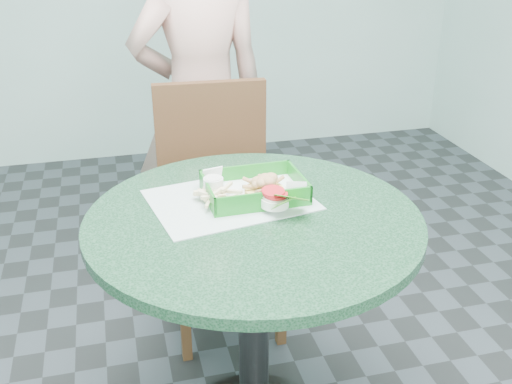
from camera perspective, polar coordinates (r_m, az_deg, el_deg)
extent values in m
cylinder|color=#2A2A2A|center=(1.78, -0.20, -13.44)|extent=(0.09, 0.09, 0.70)
cylinder|color=black|center=(1.58, -0.22, -3.37)|extent=(0.89, 0.89, 0.03)
cube|color=#401F13|center=(2.22, -3.20, -2.87)|extent=(0.42, 0.42, 0.04)
cube|color=#401F13|center=(2.28, -4.30, 4.85)|extent=(0.42, 0.04, 0.46)
cube|color=#401F13|center=(2.17, -6.82, -11.07)|extent=(0.04, 0.04, 0.43)
cube|color=#401F13|center=(2.23, 2.46, -9.78)|extent=(0.04, 0.04, 0.43)
cube|color=#401F13|center=(2.47, -8.01, -6.25)|extent=(0.04, 0.04, 0.43)
cube|color=#401F13|center=(2.52, 0.13, -5.25)|extent=(0.04, 0.04, 0.43)
imported|color=tan|center=(2.48, -5.29, 9.12)|extent=(0.62, 0.44, 1.62)
cube|color=silver|center=(1.66, -2.45, -1.36)|extent=(0.47, 0.39, 0.00)
cube|color=#167A1E|center=(1.67, -0.17, -0.88)|extent=(0.27, 0.20, 0.01)
cube|color=white|center=(1.67, -0.17, -0.69)|extent=(0.26, 0.19, 0.00)
cube|color=#167A1E|center=(1.74, -0.94, 1.26)|extent=(0.27, 0.01, 0.05)
cube|color=#167A1E|center=(1.58, 0.67, -1.46)|extent=(0.27, 0.01, 0.05)
cube|color=#167A1E|center=(1.69, 4.14, 0.44)|extent=(0.01, 0.20, 0.05)
cube|color=#167A1E|center=(1.64, -4.65, -0.52)|extent=(0.01, 0.20, 0.05)
cylinder|color=#EBC661|center=(1.64, 0.78, -0.63)|extent=(0.11, 0.11, 0.02)
cylinder|color=white|center=(1.65, -4.06, 0.30)|extent=(0.06, 0.06, 0.03)
cylinder|color=white|center=(1.65, -4.08, 0.79)|extent=(0.05, 0.05, 0.00)
cylinder|color=white|center=(1.58, 1.70, -1.61)|extent=(0.07, 0.07, 0.02)
torus|color=beige|center=(1.58, 1.70, -1.09)|extent=(0.07, 0.07, 0.01)
cylinder|color=red|center=(1.57, 1.71, -0.80)|extent=(0.06, 0.06, 0.01)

